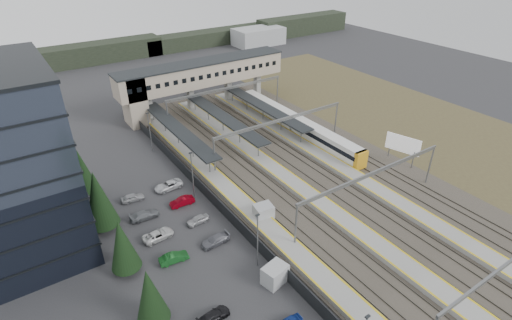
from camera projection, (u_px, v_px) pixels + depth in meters
ground at (272, 212)px, 60.20m from camera, size 220.00×220.00×0.00m
conifer_row at (133, 262)px, 44.42m from camera, size 4.42×49.82×9.50m
car_park at (211, 268)px, 49.29m from camera, size 10.66×44.62×1.28m
lampposts at (220, 202)px, 55.08m from camera, size 0.50×53.25×8.07m
fence at (218, 204)px, 60.18m from camera, size 0.08×90.00×2.00m
relay_cabin_near at (275, 275)px, 47.59m from camera, size 3.33×2.73×2.44m
relay_cabin_far at (263, 213)px, 58.01m from camera, size 2.98×2.61×2.45m
rail_corridor at (299, 177)px, 68.15m from camera, size 34.00×90.00×0.92m
canopies at (223, 117)px, 81.04m from camera, size 23.10×30.00×3.28m
footbridge at (192, 78)px, 90.17m from camera, size 40.40×6.40×11.20m
gantries at (321, 148)px, 65.13m from camera, size 28.40×62.28×7.17m
train at (296, 125)px, 82.64m from camera, size 2.66×36.96×3.35m
billboard at (403, 145)px, 71.17m from camera, size 2.03×5.97×5.32m
scrub_east at (429, 128)px, 85.43m from camera, size 34.00×120.00×0.06m
treeline_far at (171, 44)px, 136.61m from camera, size 170.00×19.00×7.00m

